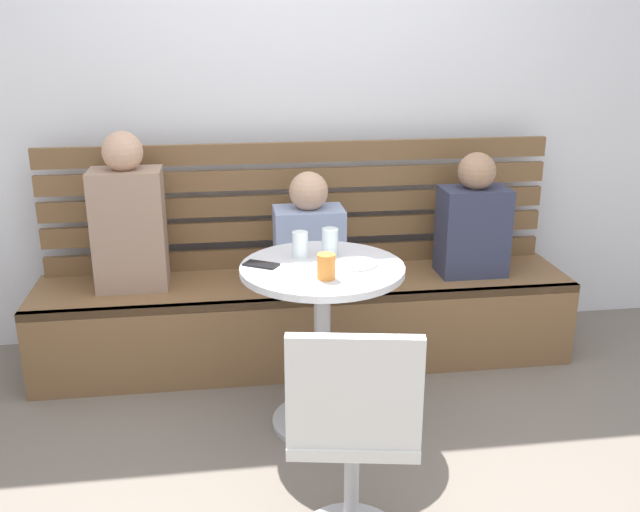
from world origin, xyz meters
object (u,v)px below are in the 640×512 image
Objects in this scene: booth_bench at (306,320)px; person_child_middle at (473,221)px; person_adult at (129,219)px; cup_tumbler_orange at (326,266)px; cup_glass_tall at (330,242)px; white_chair at (353,433)px; phone_on_table at (261,265)px; person_child_left at (309,236)px; cup_water_clear at (300,245)px; plate_small at (356,264)px; cafe_table at (322,315)px.

person_child_middle is at bearing -0.56° from booth_bench.
person_adult is 7.69× the size of cup_tumbler_orange.
cup_glass_tall is at bearing -85.12° from booth_bench.
white_chair is 6.07× the size of phone_on_table.
cup_glass_tall is at bearing -86.12° from person_child_left.
cup_tumbler_orange is at bearing 88.85° from white_chair.
person_child_left reaches higher than white_chair.
cup_water_clear reaches higher than plate_small.
cup_water_clear is (0.77, -0.54, 0.01)m from person_adult.
white_chair is 1.50× the size of person_child_left.
cup_water_clear is at bearing -35.07° from person_adult.
phone_on_table is at bearing -152.27° from person_child_middle.
white_chair is 7.73× the size of cup_water_clear.
booth_bench is at bearing 106.98° from person_child_left.
person_child_left is (0.01, -0.04, 0.47)m from booth_bench.
white_chair is 7.08× the size of cup_glass_tall.
person_child_middle is at bearing 27.84° from cup_water_clear.
white_chair is at bearing -91.59° from person_child_left.
person_child_middle is 1.26m from phone_on_table.
person_adult is at bearing 141.90° from cafe_table.
plate_small is (0.13, -0.64, 0.52)m from booth_bench.
cup_glass_tall is 0.86× the size of phone_on_table.
cup_glass_tall is (0.04, -0.51, 0.58)m from booth_bench.
cup_glass_tall is (0.13, -0.00, 0.01)m from cup_water_clear.
cup_glass_tall reaches higher than cup_water_clear.
person_child_left reaches higher than booth_bench.
phone_on_table is at bearing -115.58° from person_child_left.
white_chair is 1.71m from person_child_middle.
cafe_table is 1.17× the size of person_child_middle.
person_adult is 5.49× the size of phone_on_table.
cafe_table is at bearing -112.55° from cup_glass_tall.
white_chair reaches higher than cup_tumbler_orange.
person_child_left is 4.72× the size of cup_glass_tall.
person_adult is 6.99× the size of cup_water_clear.
cup_tumbler_orange is at bearing -91.98° from person_child_left.
phone_on_table is (-0.17, -0.09, -0.05)m from cup_water_clear.
plate_small is at bearing -78.43° from booth_bench.
person_child_middle is 5.76× the size of cup_water_clear.
plate_small is 0.39m from phone_on_table.
person_adult is 1.20m from plate_small.
white_chair is 8.50× the size of cup_tumbler_orange.
person_child_middle reaches higher than plate_small.
booth_bench is at bearing 179.44° from person_child_middle.
person_child_left reaches higher than cup_tumbler_orange.
booth_bench is at bearing 88.96° from cup_tumbler_orange.
person_child_middle is (0.87, 0.62, 0.20)m from cafe_table.
cup_tumbler_orange is at bearing -96.95° from phone_on_table.
cup_tumbler_orange is 0.21m from plate_small.
white_chair is 5.00× the size of plate_small.
white_chair is (-0.03, -1.44, 0.24)m from booth_bench.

